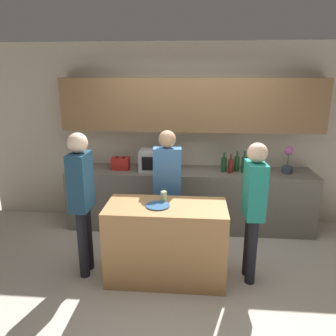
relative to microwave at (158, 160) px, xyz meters
name	(u,v)px	position (x,y,z in m)	size (l,w,h in m)	color
ground_plane	(186,280)	(0.47, -1.38, -1.04)	(14.00, 14.00, 0.00)	beige
back_wall	(191,124)	(0.47, 0.29, 0.50)	(6.40, 0.40, 2.70)	beige
back_counter	(189,199)	(0.47, 0.01, -0.59)	(3.60, 0.62, 0.89)	#6B665B
kitchen_island	(166,242)	(0.24, -1.32, -0.59)	(1.31, 0.61, 0.88)	#B27F4C
microwave	(158,160)	(0.00, 0.00, 0.00)	(0.52, 0.39, 0.30)	#B7BABC
toaster	(121,163)	(-0.56, 0.00, -0.06)	(0.26, 0.16, 0.18)	#B21E19
potted_plant	(288,160)	(1.85, 0.00, 0.05)	(0.14, 0.14, 0.39)	#333D4C
bottle_0	(224,164)	(0.96, 0.00, -0.04)	(0.08, 0.08, 0.29)	#194723
bottle_1	(231,166)	(1.05, -0.04, -0.04)	(0.08, 0.08, 0.27)	maroon
bottle_2	(237,164)	(1.15, 0.05, -0.04)	(0.08, 0.08, 0.30)	#194723
bottle_3	(244,164)	(1.24, -0.01, -0.03)	(0.08, 0.08, 0.32)	#194723
plate_on_island	(158,206)	(0.15, -1.36, -0.15)	(0.26, 0.26, 0.01)	#2D5684
cup_0	(164,196)	(0.20, -1.21, -0.09)	(0.07, 0.07, 0.12)	#BDDA96
person_left	(254,202)	(1.18, -1.27, -0.10)	(0.21, 0.35, 1.58)	black
person_center	(167,183)	(0.20, -0.76, -0.09)	(0.35, 0.21, 1.61)	black
person_right	(81,193)	(-0.70, -1.31, -0.05)	(0.22, 0.34, 1.66)	black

